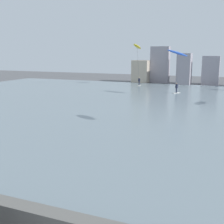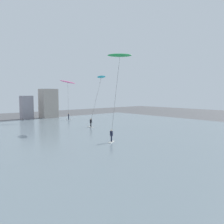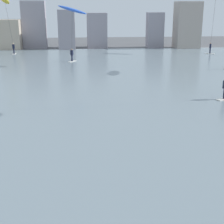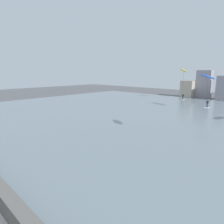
# 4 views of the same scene
# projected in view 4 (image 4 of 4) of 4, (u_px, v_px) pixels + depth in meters

# --- Properties ---
(seawall_barrier) EXTENTS (60.00, 0.70, 1.02)m
(seawall_barrier) POSITION_uv_depth(u_px,v_px,m) (5.00, 198.00, 10.80)
(seawall_barrier) COLOR #66635E
(seawall_barrier) RESTS_ON ground
(water_bay) EXTENTS (84.00, 52.00, 0.10)m
(water_bay) POSITION_uv_depth(u_px,v_px,m) (194.00, 121.00, 29.81)
(water_bay) COLOR gray
(water_bay) RESTS_ON ground
(kitesurfer_yellow) EXTENTS (1.79, 3.83, 8.34)m
(kitesurfer_yellow) POSITION_uv_depth(u_px,v_px,m) (184.00, 72.00, 51.87)
(kitesurfer_yellow) COLOR silver
(kitesurfer_yellow) RESTS_ON water_bay
(kitesurfer_blue) EXTENTS (3.90, 4.37, 7.12)m
(kitesurfer_blue) POSITION_uv_depth(u_px,v_px,m) (207.00, 78.00, 37.52)
(kitesurfer_blue) COLOR silver
(kitesurfer_blue) RESTS_ON water_bay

